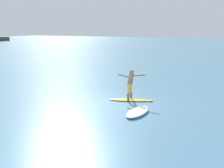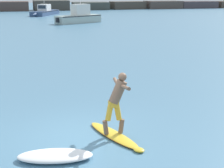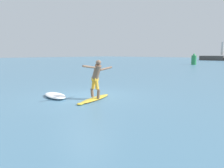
# 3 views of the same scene
# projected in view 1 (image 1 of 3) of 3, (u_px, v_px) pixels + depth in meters

# --- Properties ---
(ground_plane) EXTENTS (200.00, 200.00, 0.00)m
(ground_plane) POSITION_uv_depth(u_px,v_px,m) (121.00, 105.00, 11.79)
(ground_plane) COLOR teal
(surfboard) EXTENTS (1.13, 2.46, 0.22)m
(surfboard) POSITION_uv_depth(u_px,v_px,m) (130.00, 100.00, 12.45)
(surfboard) COLOR yellow
(surfboard) RESTS_ON ground
(surfer) EXTENTS (0.69, 1.61, 1.69)m
(surfer) POSITION_uv_depth(u_px,v_px,m) (130.00, 82.00, 12.29)
(surfer) COLOR brown
(surfer) RESTS_ON surfboard
(wave_foam_at_tail) EXTENTS (1.90, 1.11, 0.18)m
(wave_foam_at_tail) POSITION_uv_depth(u_px,v_px,m) (138.00, 112.00, 10.53)
(wave_foam_at_tail) COLOR white
(wave_foam_at_tail) RESTS_ON ground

